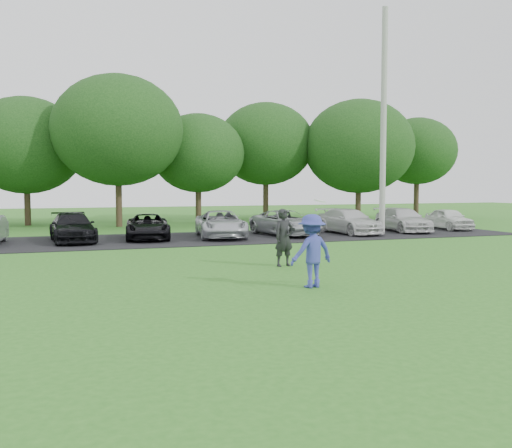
# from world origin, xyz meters

# --- Properties ---
(ground) EXTENTS (100.00, 100.00, 0.00)m
(ground) POSITION_xyz_m (0.00, 0.00, 0.00)
(ground) COLOR #2F7220
(ground) RESTS_ON ground
(parking_lot) EXTENTS (32.00, 6.50, 0.03)m
(parking_lot) POSITION_xyz_m (0.00, 13.00, 0.01)
(parking_lot) COLOR black
(parking_lot) RESTS_ON ground
(utility_pole) EXTENTS (0.28, 0.28, 10.74)m
(utility_pole) POSITION_xyz_m (9.40, 12.01, 5.37)
(utility_pole) COLOR #ABAAA6
(utility_pole) RESTS_ON ground
(frisbee_player) EXTENTS (1.22, 0.85, 2.11)m
(frisbee_player) POSITION_xyz_m (0.29, 0.36, 0.87)
(frisbee_player) COLOR #393FA0
(frisbee_player) RESTS_ON ground
(camera_bystander) EXTENTS (0.68, 0.51, 1.71)m
(camera_bystander) POSITION_xyz_m (0.98, 3.79, 0.85)
(camera_bystander) COLOR black
(camera_bystander) RESTS_ON ground
(parked_cars) EXTENTS (30.35, 4.69, 1.22)m
(parked_cars) POSITION_xyz_m (0.43, 13.08, 0.61)
(parked_cars) COLOR black
(parked_cars) RESTS_ON parking_lot
(tree_row) EXTENTS (42.39, 9.85, 8.64)m
(tree_row) POSITION_xyz_m (1.51, 22.76, 4.91)
(tree_row) COLOR #38281C
(tree_row) RESTS_ON ground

